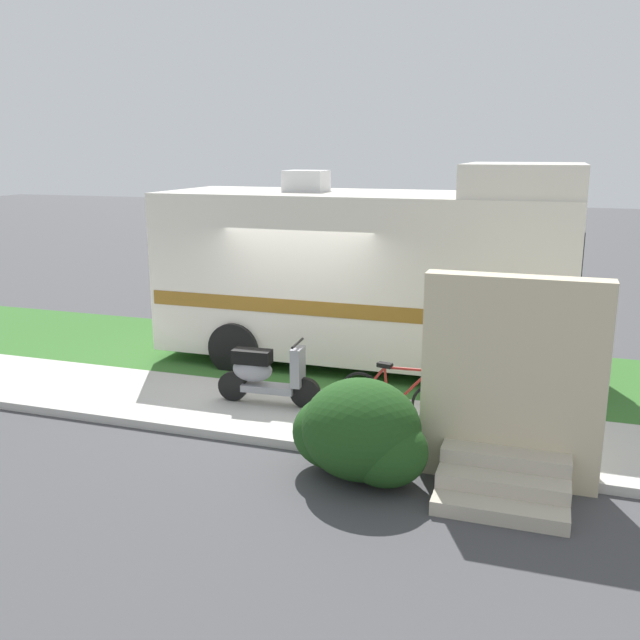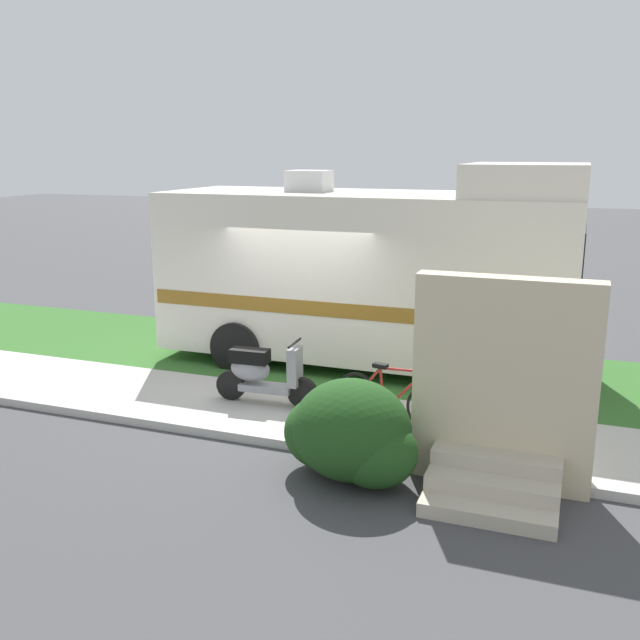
# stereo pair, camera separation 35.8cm
# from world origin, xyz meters

# --- Properties ---
(ground_plane) EXTENTS (80.00, 80.00, 0.00)m
(ground_plane) POSITION_xyz_m (0.00, 0.00, 0.00)
(ground_plane) COLOR #424244
(sidewalk) EXTENTS (24.00, 2.00, 0.12)m
(sidewalk) POSITION_xyz_m (0.00, -1.20, 0.06)
(sidewalk) COLOR beige
(sidewalk) RESTS_ON ground
(grass_strip) EXTENTS (24.00, 3.40, 0.08)m
(grass_strip) POSITION_xyz_m (0.00, 1.50, 0.04)
(grass_strip) COLOR #336628
(grass_strip) RESTS_ON ground
(motorhome_rv) EXTENTS (6.98, 2.66, 3.53)m
(motorhome_rv) POSITION_xyz_m (0.87, 1.65, 1.68)
(motorhome_rv) COLOR silver
(motorhome_rv) RESTS_ON ground
(scooter) EXTENTS (1.56, 0.50, 0.97)m
(scooter) POSITION_xyz_m (0.01, -1.03, 0.58)
(scooter) COLOR black
(scooter) RESTS_ON ground
(bicycle) EXTENTS (1.69, 0.52, 0.88)m
(bicycle) POSITION_xyz_m (2.01, -1.21, 0.49)
(bicycle) COLOR black
(bicycle) RESTS_ON ground
(pickup_truck_near) EXTENTS (5.46, 2.19, 1.72)m
(pickup_truck_near) POSITION_xyz_m (-0.28, 5.84, 0.93)
(pickup_truck_near) COLOR maroon
(pickup_truck_near) RESTS_ON ground
(porch_steps) EXTENTS (2.00, 1.26, 2.40)m
(porch_steps) POSITION_xyz_m (3.51, -2.29, 0.97)
(porch_steps) COLOR #BCB29E
(porch_steps) RESTS_ON ground
(bush_by_porch) EXTENTS (1.66, 1.24, 1.17)m
(bush_by_porch) POSITION_xyz_m (1.89, -2.69, 0.56)
(bush_by_porch) COLOR #1E4719
(bush_by_porch) RESTS_ON ground
(bottle_green) EXTENTS (0.06, 0.06, 0.23)m
(bottle_green) POSITION_xyz_m (2.43, -0.93, 0.22)
(bottle_green) COLOR navy
(bottle_green) RESTS_ON ground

